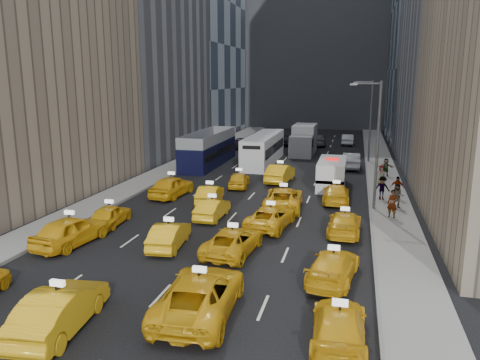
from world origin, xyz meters
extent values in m
plane|color=black|center=(0.00, 0.00, 0.00)|extent=(160.00, 160.00, 0.00)
cube|color=gray|center=(-10.50, 25.00, 0.07)|extent=(3.00, 90.00, 0.15)
cube|color=gray|center=(10.50, 25.00, 0.07)|extent=(3.00, 90.00, 0.15)
cube|color=slate|center=(-9.05, 25.00, 0.09)|extent=(0.15, 90.00, 0.18)
cube|color=slate|center=(9.05, 25.00, 0.09)|extent=(0.15, 90.00, 0.18)
cube|color=#2D3847|center=(-20.50, 54.00, 21.00)|extent=(16.00, 22.00, 42.00)
cube|color=slate|center=(0.00, 72.00, 20.00)|extent=(30.00, 12.00, 40.00)
cylinder|color=#595B60|center=(9.30, 12.00, 4.50)|extent=(0.20, 0.20, 9.00)
cylinder|color=#595B60|center=(8.40, 12.00, 8.80)|extent=(1.80, 0.12, 0.12)
cube|color=slate|center=(7.50, 12.00, 8.75)|extent=(0.50, 0.22, 0.12)
cylinder|color=#595B60|center=(9.30, 32.00, 4.50)|extent=(0.20, 0.20, 9.00)
cylinder|color=#595B60|center=(8.40, 32.00, 8.80)|extent=(1.80, 0.12, 0.12)
cube|color=slate|center=(7.50, 32.00, 8.75)|extent=(0.50, 0.22, 0.12)
imported|color=#EBAA13|center=(-2.44, -7.50, 0.82)|extent=(2.25, 5.15, 1.65)
imported|color=#EBAA13|center=(2.18, -5.10, 0.83)|extent=(3.08, 6.11, 1.66)
imported|color=#EBAA13|center=(7.58, -5.97, 0.67)|extent=(2.01, 4.67, 1.34)
imported|color=#EBAA13|center=(-7.35, 0.62, 0.84)|extent=(2.64, 5.14, 1.67)
imported|color=#EBAA13|center=(-1.90, 1.64, 0.69)|extent=(1.90, 4.33, 1.38)
imported|color=#EBAA13|center=(1.75, 1.57, 0.68)|extent=(2.70, 5.07, 1.36)
imported|color=#EBAA13|center=(7.11, -0.63, 0.69)|extent=(2.57, 4.96, 1.38)
imported|color=#EBAA13|center=(-7.08, 4.44, 0.67)|extent=(1.87, 4.04, 1.34)
imported|color=#EBAA13|center=(-1.22, 7.44, 0.67)|extent=(1.46, 4.10, 1.35)
imported|color=#EBAA13|center=(2.90, 6.45, 0.68)|extent=(2.87, 5.14, 1.36)
imported|color=#EBAA13|center=(7.42, 6.29, 0.67)|extent=(2.00, 4.66, 1.34)
imported|color=#EBAA13|center=(-6.09, 12.32, 0.83)|extent=(2.42, 5.06, 1.67)
imported|color=#EBAA13|center=(-2.55, 11.12, 0.68)|extent=(1.85, 4.26, 1.36)
imported|color=#EBAA13|center=(3.02, 10.91, 0.77)|extent=(2.96, 5.72, 1.54)
imported|color=#EBAA13|center=(6.60, 13.61, 0.69)|extent=(2.04, 4.77, 1.37)
imported|color=#EBAA13|center=(-1.70, 16.67, 0.67)|extent=(2.05, 4.11, 1.35)
imported|color=#EBAA13|center=(1.37, 19.64, 0.81)|extent=(2.14, 5.07, 1.63)
cube|color=silver|center=(5.98, 18.69, 1.18)|extent=(2.90, 6.12, 2.36)
cylinder|color=black|center=(5.01, 16.64, 0.47)|extent=(0.28, 0.95, 0.95)
cylinder|color=black|center=(6.96, 16.64, 0.47)|extent=(0.28, 0.95, 0.95)
cylinder|color=black|center=(5.01, 20.75, 0.47)|extent=(0.28, 0.95, 0.95)
cylinder|color=black|center=(6.96, 20.75, 0.47)|extent=(0.28, 0.95, 0.95)
cube|color=navy|center=(5.98, 18.69, 1.02)|extent=(2.94, 6.13, 0.27)
cube|color=red|center=(5.98, 18.69, 2.45)|extent=(1.11, 0.49, 0.17)
cube|color=black|center=(-7.48, 26.35, 1.77)|extent=(3.33, 12.26, 3.53)
cylinder|color=black|center=(-8.71, 21.18, 0.55)|extent=(0.28, 1.10, 1.10)
cylinder|color=black|center=(-6.25, 21.18, 0.55)|extent=(0.28, 1.10, 1.10)
cylinder|color=black|center=(-8.71, 31.52, 0.55)|extent=(0.28, 1.10, 1.10)
cylinder|color=black|center=(-6.25, 31.52, 0.55)|extent=(0.28, 1.10, 1.10)
cube|color=silver|center=(-1.94, 28.70, 1.59)|extent=(3.04, 12.37, 3.17)
cylinder|color=black|center=(-3.07, 23.46, 0.55)|extent=(0.28, 1.10, 1.10)
cylinder|color=black|center=(-0.81, 23.46, 0.55)|extent=(0.28, 1.10, 1.10)
cylinder|color=black|center=(-3.07, 33.94, 0.55)|extent=(0.28, 1.10, 1.10)
cylinder|color=black|center=(-0.81, 33.94, 0.55)|extent=(0.28, 1.10, 1.10)
cube|color=silver|center=(1.62, 36.25, 1.77)|extent=(3.51, 8.01, 3.55)
cylinder|color=black|center=(0.44, 33.27, 0.55)|extent=(0.28, 1.10, 1.10)
cylinder|color=black|center=(2.80, 33.27, 0.55)|extent=(0.28, 1.10, 1.10)
cylinder|color=black|center=(0.44, 39.23, 0.55)|extent=(0.28, 1.10, 1.10)
cylinder|color=black|center=(2.80, 39.23, 0.55)|extent=(0.28, 1.10, 1.10)
imported|color=#B8B9C0|center=(7.48, 27.98, 0.82)|extent=(1.84, 5.00, 1.63)
imported|color=black|center=(-6.93, 39.15, 0.71)|extent=(2.84, 5.29, 1.41)
imported|color=slate|center=(2.78, 44.27, 0.78)|extent=(2.62, 5.53, 1.56)
imported|color=black|center=(-1.75, 43.32, 0.74)|extent=(2.01, 4.43, 1.48)
imported|color=#B3B5BB|center=(6.74, 45.99, 0.75)|extent=(1.60, 4.55, 1.50)
imported|color=gray|center=(10.38, 9.99, 1.09)|extent=(0.80, 0.67, 1.88)
imported|color=gray|center=(10.92, 12.51, 1.03)|extent=(0.89, 0.53, 1.77)
imported|color=gray|center=(9.96, 14.78, 1.04)|extent=(1.22, 0.67, 1.78)
imported|color=gray|center=(11.07, 15.27, 1.02)|extent=(1.09, 0.66, 1.74)
imported|color=gray|center=(10.11, 20.31, 0.96)|extent=(0.84, 0.53, 1.61)
imported|color=gray|center=(10.71, 23.94, 0.98)|extent=(1.58, 0.57, 1.67)
camera|label=1|loc=(7.81, -21.22, 9.12)|focal=35.00mm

